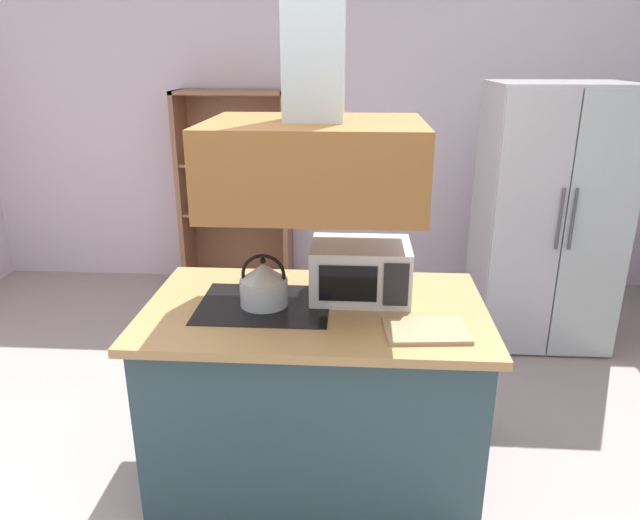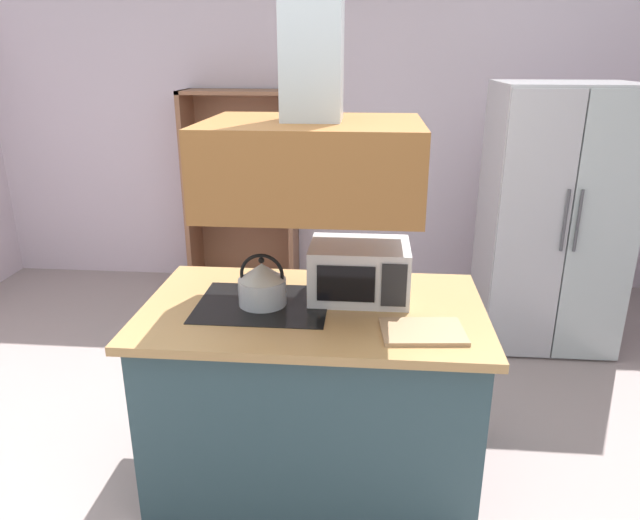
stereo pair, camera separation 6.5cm
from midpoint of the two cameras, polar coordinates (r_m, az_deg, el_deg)
ground_plane at (r=2.97m, az=-4.38°, el=-22.76°), size 7.80×7.80×0.00m
wall_back at (r=5.21m, az=0.61°, el=12.46°), size 6.00×0.12×2.70m
kitchen_island at (r=2.89m, az=0.04°, el=-12.62°), size 1.56×0.94×0.90m
range_hood at (r=2.47m, az=0.05°, el=12.31°), size 0.90×0.70×1.33m
refrigerator at (r=4.39m, az=22.08°, el=3.79°), size 0.90×0.78×1.82m
dish_cabinet at (r=5.21m, az=-7.16°, el=5.64°), size 0.94×0.40×1.71m
kettle at (r=2.67m, az=-4.96°, el=-2.31°), size 0.22×0.22×0.24m
cutting_board at (r=2.47m, az=10.73°, el=-6.87°), size 0.36×0.27×0.02m
microwave at (r=2.75m, az=4.54°, el=-1.05°), size 0.46×0.35×0.26m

